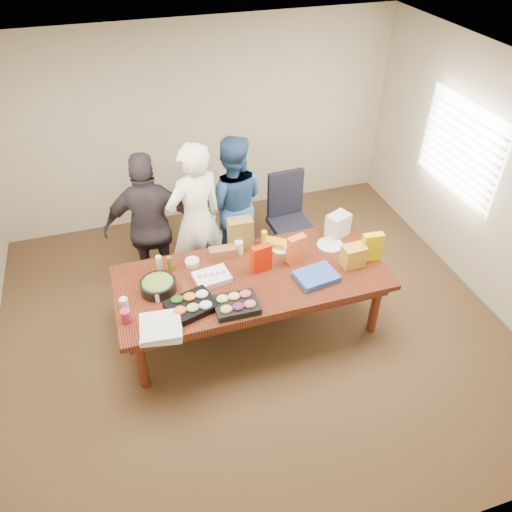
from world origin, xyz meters
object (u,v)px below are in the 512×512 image
object	(u,v)px
person_right	(232,203)
sheet_cake	(212,277)
office_chair	(290,222)
salad_bowl	(158,286)
conference_table	(252,302)
person_center	(196,221)

from	to	relation	value
person_right	sheet_cake	world-z (taller)	person_right
office_chair	salad_bowl	world-z (taller)	office_chair
salad_bowl	conference_table	bearing A→B (deg)	-3.80
office_chair	person_right	distance (m)	0.79
person_center	person_right	bearing A→B (deg)	-165.65
sheet_cake	salad_bowl	xyz separation A→B (m)	(-0.55, 0.00, 0.03)
conference_table	sheet_cake	distance (m)	0.58
conference_table	person_right	size ratio (longest dim) A/B	1.61
person_center	conference_table	bearing A→B (deg)	93.61
conference_table	person_right	xyz separation A→B (m)	(0.13, 1.22, 0.49)
salad_bowl	person_center	bearing A→B (deg)	54.70
salad_bowl	person_right	bearing A→B (deg)	47.01
person_right	salad_bowl	bearing A→B (deg)	61.63
office_chair	sheet_cake	size ratio (longest dim) A/B	3.10
conference_table	office_chair	size ratio (longest dim) A/B	2.54
salad_bowl	office_chair	bearing A→B (deg)	29.18
conference_table	office_chair	distance (m)	1.36
person_center	office_chair	bearing A→B (deg)	168.66
conference_table	person_right	distance (m)	1.32
office_chair	sheet_cake	world-z (taller)	office_chair
office_chair	person_center	bearing A→B (deg)	-173.41
office_chair	salad_bowl	distance (m)	2.06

